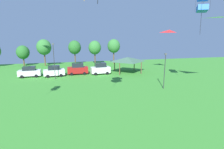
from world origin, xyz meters
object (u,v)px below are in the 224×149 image
(parked_car_second_from_left, at_px, (54,71))
(kite_flying_5, at_px, (218,25))
(parked_car_third_from_left, at_px, (78,69))
(treeline_tree_2, at_px, (44,47))
(park_pavilion, at_px, (128,59))
(kite_flying_2, at_px, (203,3))
(treeline_tree_3, at_px, (75,47))
(parked_car_rightmost_in_row, at_px, (100,69))
(treeline_tree_4, at_px, (95,48))
(light_post_1, at_px, (54,59))
(parked_car_leftmost, at_px, (30,72))
(light_post_0, at_px, (165,69))
(kite_flying_1, at_px, (169,34))
(treeline_tree_5, at_px, (114,46))
(treeline_tree_1, at_px, (23,52))

(parked_car_second_from_left, bearing_deg, kite_flying_5, -38.47)
(parked_car_third_from_left, height_order, treeline_tree_2, treeline_tree_2)
(park_pavilion, bearing_deg, kite_flying_2, -67.06)
(treeline_tree_2, relative_size, treeline_tree_3, 1.06)
(parked_car_rightmost_in_row, xyz_separation_m, treeline_tree_4, (0.80, 14.14, 3.70))
(park_pavilion, distance_m, light_post_1, 16.14)
(kite_flying_2, relative_size, parked_car_leftmost, 1.31)
(light_post_0, distance_m, light_post_1, 20.70)
(kite_flying_1, xyz_separation_m, treeline_tree_2, (-29.92, 14.26, -3.53))
(parked_car_leftmost, relative_size, treeline_tree_3, 0.63)
(parked_car_second_from_left, relative_size, park_pavilion, 0.67)
(light_post_0, xyz_separation_m, treeline_tree_4, (-7.27, 27.26, 1.69))
(kite_flying_1, distance_m, light_post_1, 26.60)
(light_post_0, relative_size, light_post_1, 0.82)
(kite_flying_5, bearing_deg, kite_flying_1, 83.53)
(treeline_tree_2, height_order, treeline_tree_4, treeline_tree_2)
(treeline_tree_5, bearing_deg, treeline_tree_2, 179.98)
(parked_car_leftmost, bearing_deg, kite_flying_2, -31.10)
(kite_flying_1, xyz_separation_m, treeline_tree_3, (-21.52, 15.53, -3.79))
(light_post_1, bearing_deg, treeline_tree_5, 45.99)
(kite_flying_2, height_order, light_post_1, kite_flying_2)
(kite_flying_2, distance_m, treeline_tree_5, 30.63)
(parked_car_rightmost_in_row, bearing_deg, treeline_tree_4, 82.82)
(treeline_tree_3, bearing_deg, treeline_tree_4, -16.28)
(kite_flying_5, relative_size, light_post_1, 0.60)
(kite_flying_5, height_order, parked_car_third_from_left, kite_flying_5)
(treeline_tree_1, distance_m, treeline_tree_5, 25.94)
(treeline_tree_3, distance_m, treeline_tree_4, 6.02)
(treeline_tree_1, bearing_deg, kite_flying_1, -23.40)
(kite_flying_5, xyz_separation_m, park_pavilion, (-8.31, 16.02, -6.77))
(light_post_1, bearing_deg, park_pavilion, 9.28)
(parked_car_third_from_left, distance_m, light_post_1, 6.17)
(parked_car_second_from_left, relative_size, light_post_1, 0.63)
(kite_flying_1, height_order, kite_flying_5, kite_flying_5)
(kite_flying_2, xyz_separation_m, parked_car_rightmost_in_row, (-12.72, 14.48, -11.79))
(kite_flying_5, bearing_deg, light_post_0, 159.48)
(parked_car_rightmost_in_row, relative_size, treeline_tree_1, 0.75)
(parked_car_second_from_left, distance_m, park_pavilion, 16.37)
(park_pavilion, relative_size, treeline_tree_3, 0.92)
(kite_flying_1, relative_size, light_post_1, 0.47)
(kite_flying_1, bearing_deg, treeline_tree_4, 138.66)
(light_post_0, xyz_separation_m, treeline_tree_3, (-13.05, 28.95, 1.74))
(kite_flying_1, height_order, light_post_0, kite_flying_1)
(kite_flying_2, xyz_separation_m, parked_car_leftmost, (-27.47, 15.30, -11.93))
(kite_flying_5, bearing_deg, parked_car_rightmost_in_row, 133.34)
(kite_flying_2, relative_size, parked_car_rightmost_in_row, 1.34)
(parked_car_second_from_left, xyz_separation_m, parked_car_rightmost_in_row, (9.83, -0.15, 0.12))
(kite_flying_5, height_order, parked_car_leftmost, kite_flying_5)
(parked_car_leftmost, distance_m, park_pavilion, 21.27)
(kite_flying_2, bearing_deg, park_pavilion, 112.94)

